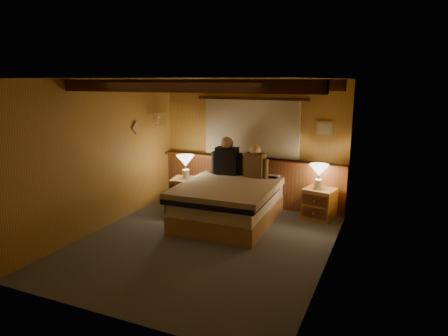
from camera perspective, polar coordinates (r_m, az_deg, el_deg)
The scene contains 19 objects.
floor at distance 6.09m, azimuth -2.91°, elevation -10.60°, with size 4.20×4.20×0.00m, color #484E56.
ceiling at distance 5.60m, azimuth -3.19°, elevation 12.63°, with size 4.20×4.20×0.00m, color #BB9446.
wall_back at distance 7.63m, azimuth 4.03°, elevation 3.52°, with size 3.60×3.60×0.00m, color gold.
wall_left at distance 6.71m, azimuth -16.93°, elevation 1.78°, with size 4.20×4.20×0.00m, color gold.
wall_right at distance 5.19m, azimuth 15.03°, elevation -1.13°, with size 4.20×4.20×0.00m, color gold.
wall_front at distance 4.02m, azimuth -16.60°, elevation -5.19°, with size 3.60×3.60×0.00m, color gold.
wainscot at distance 7.71m, azimuth 3.79°, elevation -1.80°, with size 3.60×0.23×0.94m.
curtain_window at distance 7.52m, azimuth 3.89°, elevation 5.86°, with size 2.18×0.09×1.11m.
ceiling_beams at distance 5.73m, azimuth -2.49°, elevation 11.73°, with size 3.60×1.65×0.16m.
coat_rail at distance 7.86m, azimuth -9.23°, elevation 7.09°, with size 0.05×0.55×0.24m.
framed_print at distance 7.22m, azimuth 14.20°, elevation 5.47°, with size 0.30×0.04×0.25m.
bed at distance 6.82m, azimuth 0.69°, elevation -4.86°, with size 1.60×2.02×0.67m.
nightstand_left at distance 7.58m, azimuth -5.39°, elevation -3.62°, with size 0.60×0.56×0.58m.
nightstand_right at distance 7.17m, azimuth 13.48°, elevation -5.00°, with size 0.58×0.54×0.55m.
lamp_left at distance 7.45m, azimuth -5.52°, elevation 0.83°, with size 0.34×0.34×0.44m.
lamp_right at distance 7.01m, azimuth 13.42°, elevation -0.52°, with size 0.33×0.33×0.43m.
person_left at distance 7.34m, azimuth 0.43°, elevation 1.30°, with size 0.59×0.28×0.72m.
person_right at distance 7.16m, azimuth 4.45°, elevation 0.63°, with size 0.51×0.23×0.62m.
duffel_bag at distance 7.30m, azimuth -6.07°, elevation -5.26°, with size 0.55×0.34×0.39m.
Camera 1 is at (2.51, -5.00, 2.38)m, focal length 32.00 mm.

